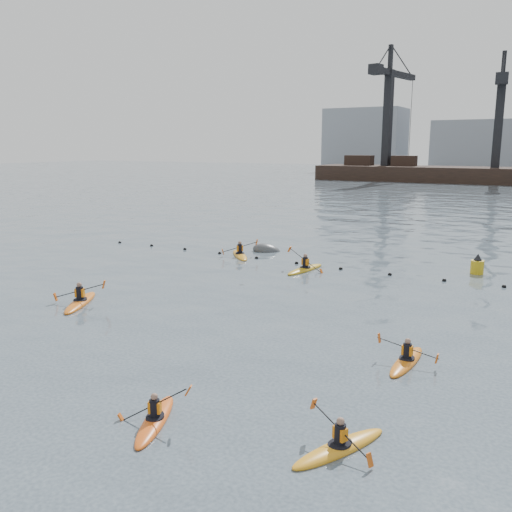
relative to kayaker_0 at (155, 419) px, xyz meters
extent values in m
sphere|color=black|center=(-20.24, 20.10, -0.06)|extent=(0.24, 0.24, 0.24)
sphere|color=black|center=(-17.24, 20.26, -0.06)|extent=(0.24, 0.24, 0.24)
sphere|color=black|center=(-14.24, 20.35, -0.06)|extent=(0.24, 0.24, 0.24)
sphere|color=black|center=(-11.24, 20.32, -0.06)|extent=(0.24, 0.24, 0.24)
sphere|color=black|center=(-8.24, 20.19, -0.06)|extent=(0.24, 0.24, 0.24)
sphere|color=black|center=(-5.24, 20.02, -0.06)|extent=(0.24, 0.24, 0.24)
sphere|color=black|center=(-2.24, 19.89, -0.06)|extent=(0.24, 0.24, 0.24)
sphere|color=black|center=(0.76, 19.86, -0.06)|extent=(0.24, 0.24, 0.24)
sphere|color=black|center=(3.76, 19.95, -0.06)|extent=(0.24, 0.24, 0.24)
sphere|color=black|center=(6.76, 20.11, -0.06)|extent=(0.24, 0.24, 0.24)
cube|color=black|center=(-3.24, 107.60, 0.76)|extent=(72.00, 12.00, 4.50)
cube|color=black|center=(-31.24, 107.60, 4.11)|extent=(6.00, 3.00, 2.20)
cube|color=black|center=(-21.24, 107.60, 4.11)|extent=(5.00, 3.00, 2.20)
cube|color=black|center=(-25.24, 107.60, 13.01)|extent=(1.85, 1.85, 20.00)
cube|color=black|center=(-24.77, 110.26, 22.41)|extent=(4.31, 17.93, 1.20)
cube|color=black|center=(-26.34, 101.40, 22.41)|extent=(2.62, 2.94, 2.00)
cube|color=black|center=(-25.24, 107.60, 25.51)|extent=(0.93, 0.93, 5.00)
cube|color=black|center=(-3.24, 107.60, 11.51)|extent=(1.73, 1.73, 17.00)
cube|color=black|center=(-3.44, 109.84, 19.41)|extent=(2.50, 15.05, 1.20)
cube|color=black|center=(-2.79, 102.37, 19.41)|extent=(2.42, 2.78, 2.00)
cube|color=black|center=(-3.24, 107.60, 22.51)|extent=(0.87, 0.87, 5.00)
cube|color=gray|center=(-43.24, 147.60, 8.91)|extent=(22.00, 14.00, 18.00)
cube|color=gray|center=(-8.24, 147.60, 6.91)|extent=(30.00, 14.00, 14.00)
ellipsoid|color=#E85915|center=(0.00, 0.00, -0.05)|extent=(1.68, 2.94, 0.29)
cylinder|color=black|center=(0.00, 0.00, 0.07)|extent=(0.72, 0.72, 0.06)
cylinder|color=black|center=(0.00, 0.00, 0.32)|extent=(0.28, 0.28, 0.48)
cube|color=orange|center=(0.00, 0.00, 0.34)|extent=(0.38, 0.32, 0.31)
sphere|color=#8C6651|center=(0.00, 0.00, 0.65)|extent=(0.19, 0.19, 0.19)
cylinder|color=black|center=(0.00, 0.00, 0.42)|extent=(1.65, 0.72, 1.03)
cube|color=#D85914|center=(-0.86, -0.36, -0.05)|extent=(0.23, 0.19, 0.29)
cube|color=#D85914|center=(0.86, 0.36, 0.88)|extent=(0.23, 0.19, 0.29)
ellipsoid|color=orange|center=(4.82, 1.16, -0.05)|extent=(1.80, 3.01, 0.30)
cylinder|color=black|center=(4.82, 1.16, 0.07)|extent=(0.75, 0.75, 0.06)
cylinder|color=black|center=(4.82, 1.16, 0.34)|extent=(0.28, 0.28, 0.49)
cube|color=orange|center=(4.82, 1.16, 0.36)|extent=(0.40, 0.33, 0.32)
sphere|color=#8C6651|center=(4.82, 1.16, 0.67)|extent=(0.20, 0.20, 0.20)
cylinder|color=black|center=(4.82, 1.16, 0.43)|extent=(1.82, 0.85, 0.70)
cube|color=#D85914|center=(3.94, 1.56, 0.74)|extent=(0.19, 0.18, 0.32)
cube|color=#D85914|center=(5.70, 0.76, 0.12)|extent=(0.19, 0.18, 0.32)
ellipsoid|color=orange|center=(-10.35, 6.99, -0.04)|extent=(2.35, 3.59, 0.37)
cylinder|color=black|center=(-10.35, 6.99, 0.10)|extent=(0.93, 0.93, 0.07)
cylinder|color=black|center=(-10.35, 6.99, 0.43)|extent=(0.34, 0.34, 0.60)
cube|color=orange|center=(-10.35, 6.99, 0.45)|extent=(0.48, 0.41, 0.39)
sphere|color=#8C6651|center=(-10.35, 6.99, 0.83)|extent=(0.24, 0.24, 0.24)
cylinder|color=black|center=(-10.35, 6.99, 0.54)|extent=(2.18, 1.17, 0.72)
cube|color=#D85914|center=(-11.39, 6.45, 0.22)|extent=(0.22, 0.22, 0.39)
cube|color=#D85914|center=(-9.32, 7.53, 0.86)|extent=(0.22, 0.22, 0.39)
ellipsoid|color=gold|center=(-4.01, 18.60, -0.05)|extent=(1.24, 3.65, 0.36)
cylinder|color=black|center=(-4.01, 18.60, 0.10)|extent=(0.76, 0.76, 0.07)
cylinder|color=black|center=(-4.01, 18.60, 0.41)|extent=(0.34, 0.34, 0.58)
cube|color=orange|center=(-4.01, 18.60, 0.44)|extent=(0.43, 0.30, 0.38)
sphere|color=#8C6651|center=(-4.01, 18.60, 0.81)|extent=(0.24, 0.24, 0.24)
cylinder|color=black|center=(-4.01, 18.60, 0.53)|extent=(2.17, 0.36, 1.21)
cube|color=#D85914|center=(-5.14, 18.77, 1.07)|extent=(0.25, 0.19, 0.36)
cube|color=#D85914|center=(-2.88, 18.43, -0.02)|extent=(0.25, 0.19, 0.36)
ellipsoid|color=orange|center=(4.86, 7.42, -0.05)|extent=(0.76, 3.16, 0.31)
cylinder|color=black|center=(4.86, 7.42, 0.08)|extent=(0.61, 0.61, 0.06)
cylinder|color=black|center=(4.86, 7.42, 0.35)|extent=(0.29, 0.29, 0.51)
cube|color=orange|center=(4.86, 7.42, 0.37)|extent=(0.36, 0.23, 0.33)
sphere|color=#8C6651|center=(4.86, 7.42, 0.69)|extent=(0.21, 0.21, 0.21)
cylinder|color=black|center=(4.86, 7.42, 0.45)|extent=(2.13, 0.12, 0.39)
cube|color=#D85914|center=(5.86, 7.37, 0.28)|extent=(0.11, 0.14, 0.34)
cube|color=#D85914|center=(3.86, 7.46, 0.61)|extent=(0.11, 0.14, 0.34)
ellipsoid|color=orange|center=(-9.64, 20.35, -0.04)|extent=(2.93, 3.22, 0.36)
cylinder|color=black|center=(-9.64, 20.35, 0.10)|extent=(0.96, 0.96, 0.07)
cylinder|color=black|center=(-9.64, 20.35, 0.42)|extent=(0.34, 0.34, 0.59)
cube|color=orange|center=(-9.64, 20.35, 0.44)|extent=(0.47, 0.46, 0.39)
sphere|color=#8C6651|center=(-9.64, 20.35, 0.82)|extent=(0.24, 0.24, 0.24)
cylinder|color=black|center=(-9.64, 20.35, 0.53)|extent=(1.86, 1.63, 0.66)
cube|color=#D85914|center=(-10.51, 19.59, 0.25)|extent=(0.22, 0.22, 0.39)
cube|color=#D85914|center=(-8.76, 21.11, 0.82)|extent=(0.22, 0.22, 0.39)
ellipsoid|color=#3D4042|center=(-8.88, 22.79, -0.09)|extent=(2.51, 2.00, 1.42)
cylinder|color=#BA8B12|center=(5.06, 22.70, 0.23)|extent=(0.74, 0.74, 0.95)
cone|color=black|center=(5.06, 22.70, 0.91)|extent=(0.47, 0.47, 0.37)
camera|label=1|loc=(8.95, -10.32, 7.20)|focal=38.00mm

